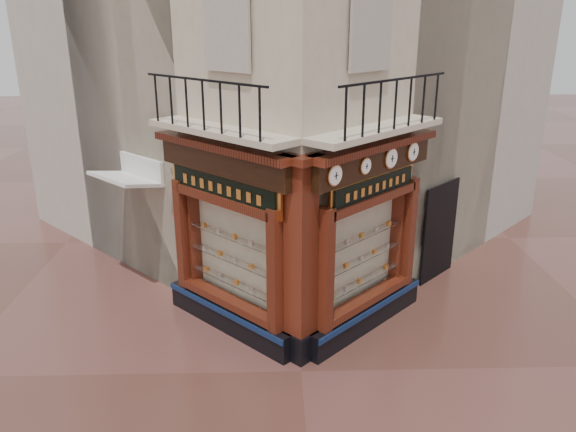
{
  "coord_description": "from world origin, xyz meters",
  "views": [
    {
      "loc": [
        -0.49,
        -8.82,
        6.15
      ],
      "look_at": [
        -0.19,
        2.0,
        2.35
      ],
      "focal_mm": 35.0,
      "sensor_mm": 36.0,
      "label": 1
    }
  ],
  "objects_px": {
    "clock_a": "(335,175)",
    "clock_c": "(391,158)",
    "awning": "(136,285)",
    "clock_b": "(365,166)",
    "corner_pilaster": "(301,264)",
    "signboard_right": "(374,187)",
    "clock_d": "(413,152)",
    "signboard_left": "(222,188)"
  },
  "relations": [
    {
      "from": "awning",
      "to": "signboard_right",
      "type": "bearing_deg",
      "value": -157.01
    },
    {
      "from": "awning",
      "to": "signboard_left",
      "type": "distance_m",
      "value": 4.49
    },
    {
      "from": "clock_c",
      "to": "signboard_left",
      "type": "xyz_separation_m",
      "value": [
        -3.25,
        -0.17,
        -0.52
      ]
    },
    {
      "from": "clock_a",
      "to": "clock_d",
      "type": "distance_m",
      "value": 2.51
    },
    {
      "from": "awning",
      "to": "corner_pilaster",
      "type": "bearing_deg",
      "value": -174.27
    },
    {
      "from": "corner_pilaster",
      "to": "signboard_left",
      "type": "bearing_deg",
      "value": 100.25
    },
    {
      "from": "awning",
      "to": "clock_d",
      "type": "bearing_deg",
      "value": -147.97
    },
    {
      "from": "signboard_right",
      "to": "corner_pilaster",
      "type": "bearing_deg",
      "value": 169.75
    },
    {
      "from": "clock_a",
      "to": "clock_c",
      "type": "bearing_deg",
      "value": -0.0
    },
    {
      "from": "awning",
      "to": "clock_c",
      "type": "bearing_deg",
      "value": -154.34
    },
    {
      "from": "clock_d",
      "to": "signboard_left",
      "type": "bearing_deg",
      "value": 145.8
    },
    {
      "from": "corner_pilaster",
      "to": "clock_b",
      "type": "xyz_separation_m",
      "value": [
        1.2,
        0.6,
        1.67
      ]
    },
    {
      "from": "clock_d",
      "to": "signboard_right",
      "type": "relative_size",
      "value": 0.21
    },
    {
      "from": "corner_pilaster",
      "to": "signboard_right",
      "type": "xyz_separation_m",
      "value": [
        1.46,
        1.01,
        1.15
      ]
    },
    {
      "from": "corner_pilaster",
      "to": "clock_a",
      "type": "distance_m",
      "value": 1.77
    },
    {
      "from": "clock_d",
      "to": "signboard_right",
      "type": "distance_m",
      "value": 1.26
    },
    {
      "from": "clock_c",
      "to": "signboard_left",
      "type": "bearing_deg",
      "value": 137.99
    },
    {
      "from": "signboard_right",
      "to": "clock_d",
      "type": "bearing_deg",
      "value": -5.55
    },
    {
      "from": "clock_b",
      "to": "signboard_left",
      "type": "distance_m",
      "value": 2.74
    },
    {
      "from": "clock_d",
      "to": "corner_pilaster",
      "type": "bearing_deg",
      "value": 171.59
    },
    {
      "from": "clock_a",
      "to": "signboard_right",
      "type": "bearing_deg",
      "value": 4.61
    },
    {
      "from": "clock_b",
      "to": "signboard_right",
      "type": "bearing_deg",
      "value": 12.95
    },
    {
      "from": "awning",
      "to": "signboard_left",
      "type": "relative_size",
      "value": 0.74
    },
    {
      "from": "awning",
      "to": "signboard_right",
      "type": "xyz_separation_m",
      "value": [
        5.34,
        -2.16,
        3.1
      ]
    },
    {
      "from": "corner_pilaster",
      "to": "clock_b",
      "type": "distance_m",
      "value": 2.14
    },
    {
      "from": "clock_b",
      "to": "awning",
      "type": "distance_m",
      "value": 6.75
    },
    {
      "from": "signboard_left",
      "to": "awning",
      "type": "bearing_deg",
      "value": 3.25
    },
    {
      "from": "awning",
      "to": "signboard_left",
      "type": "height_order",
      "value": "signboard_left"
    },
    {
      "from": "clock_b",
      "to": "clock_d",
      "type": "relative_size",
      "value": 0.79
    },
    {
      "from": "clock_b",
      "to": "clock_c",
      "type": "distance_m",
      "value": 0.83
    },
    {
      "from": "clock_a",
      "to": "awning",
      "type": "height_order",
      "value": "clock_a"
    },
    {
      "from": "clock_a",
      "to": "awning",
      "type": "xyz_separation_m",
      "value": [
        -4.45,
        3.21,
        -3.62
      ]
    },
    {
      "from": "signboard_left",
      "to": "clock_b",
      "type": "bearing_deg",
      "value": -143.93
    },
    {
      "from": "clock_c",
      "to": "awning",
      "type": "distance_m",
      "value": 7.01
    },
    {
      "from": "corner_pilaster",
      "to": "clock_a",
      "type": "xyz_separation_m",
      "value": [
        0.57,
        -0.03,
        1.67
      ]
    },
    {
      "from": "clock_a",
      "to": "clock_c",
      "type": "distance_m",
      "value": 1.72
    },
    {
      "from": "clock_d",
      "to": "signboard_left",
      "type": "relative_size",
      "value": 0.18
    },
    {
      "from": "clock_d",
      "to": "signboard_right",
      "type": "height_order",
      "value": "clock_d"
    },
    {
      "from": "signboard_right",
      "to": "clock_c",
      "type": "bearing_deg",
      "value": -17.51
    },
    {
      "from": "corner_pilaster",
      "to": "clock_c",
      "type": "xyz_separation_m",
      "value": [
        1.79,
        1.18,
        1.67
      ]
    },
    {
      "from": "clock_d",
      "to": "signboard_left",
      "type": "height_order",
      "value": "clock_d"
    },
    {
      "from": "clock_a",
      "to": "signboard_left",
      "type": "xyz_separation_m",
      "value": [
        -2.03,
        1.05,
        -0.52
      ]
    }
  ]
}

